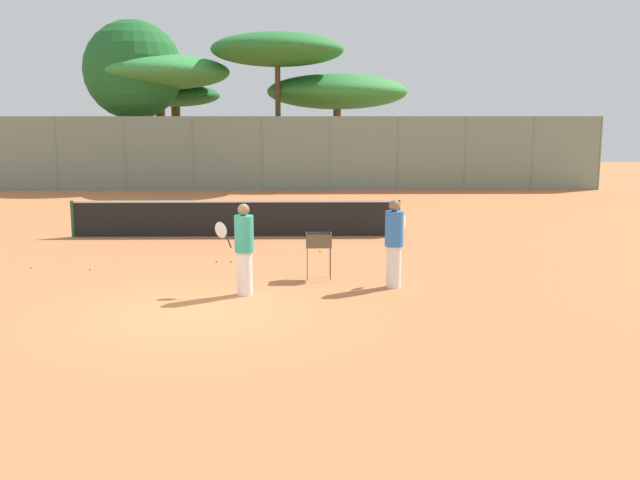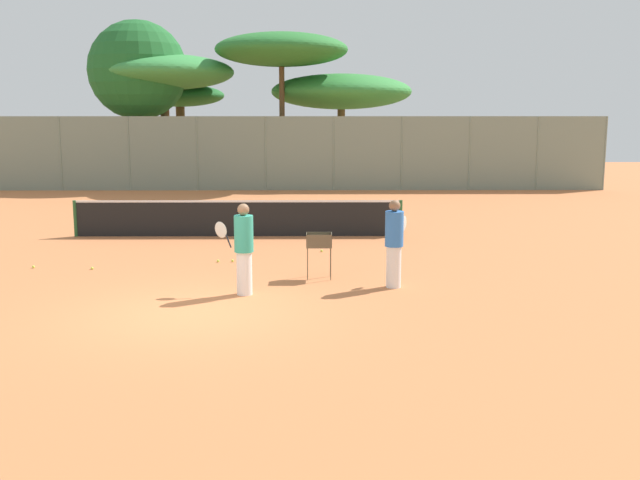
{
  "view_description": "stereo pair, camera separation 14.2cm",
  "coord_description": "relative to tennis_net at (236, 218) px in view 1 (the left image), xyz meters",
  "views": [
    {
      "loc": [
        2.1,
        -13.32,
        3.7
      ],
      "look_at": [
        2.37,
        2.14,
        1.0
      ],
      "focal_mm": 42.0,
      "sensor_mm": 36.0,
      "label": 1
    },
    {
      "loc": [
        2.25,
        -13.32,
        3.7
      ],
      "look_at": [
        2.37,
        2.14,
        1.0
      ],
      "focal_mm": 42.0,
      "sensor_mm": 36.0,
      "label": 2
    }
  ],
  "objects": [
    {
      "name": "tennis_ball_4",
      "position": [
        0.23,
        -3.8,
        -0.53
      ],
      "size": [
        0.07,
        0.07,
        0.07
      ],
      "primitive_type": "sphere",
      "color": "#D1E54C",
      "rests_on": "ground_plane"
    },
    {
      "name": "tree_3",
      "position": [
        -6.27,
        15.19,
        4.99
      ],
      "size": [
        4.75,
        4.75,
        7.96
      ],
      "color": "brown",
      "rests_on": "ground_plane"
    },
    {
      "name": "tennis_ball_0",
      "position": [
        -2.97,
        -4.66,
        -0.53
      ],
      "size": [
        0.07,
        0.07,
        0.07
      ],
      "primitive_type": "sphere",
      "color": "#D1E54C",
      "rests_on": "ground_plane"
    },
    {
      "name": "player_red_cap",
      "position": [
        3.92,
        -6.48,
        0.39
      ],
      "size": [
        0.56,
        0.87,
        1.86
      ],
      "rotation": [
        0.0,
        0.0,
        1.09
      ],
      "color": "white",
      "rests_on": "ground_plane"
    },
    {
      "name": "player_white_outfit",
      "position": [
        0.83,
        -7.08,
        0.4
      ],
      "size": [
        0.87,
        0.57,
        1.86
      ],
      "rotation": [
        0.0,
        0.0,
        2.64
      ],
      "color": "white",
      "rests_on": "ground_plane"
    },
    {
      "name": "tree_4",
      "position": [
        -5.17,
        15.85,
        4.92
      ],
      "size": [
        6.92,
        6.92,
        6.38
      ],
      "color": "brown",
      "rests_on": "ground_plane"
    },
    {
      "name": "tree_0",
      "position": [
        0.7,
        14.69,
        5.93
      ],
      "size": [
        6.33,
        6.33,
        7.3
      ],
      "color": "brown",
      "rests_on": "ground_plane"
    },
    {
      "name": "ground_plane",
      "position": [
        0.0,
        -8.54,
        -0.56
      ],
      "size": [
        80.0,
        80.0,
        0.0
      ],
      "primitive_type": "plane",
      "color": "#C67242"
    },
    {
      "name": "tennis_ball_2",
      "position": [
        -4.4,
        -4.49,
        -0.53
      ],
      "size": [
        0.07,
        0.07,
        0.07
      ],
      "primitive_type": "sphere",
      "color": "#D1E54C",
      "rests_on": "ground_plane"
    },
    {
      "name": "back_fence",
      "position": [
        0.0,
        12.8,
        1.14
      ],
      "size": [
        31.51,
        0.08,
        3.4
      ],
      "color": "gray",
      "rests_on": "ground_plane"
    },
    {
      "name": "tree_1",
      "position": [
        3.64,
        16.84,
        4.02
      ],
      "size": [
        7.12,
        7.12,
        5.49
      ],
      "color": "brown",
      "rests_on": "ground_plane"
    },
    {
      "name": "tennis_ball_1",
      "position": [
        -0.12,
        -3.83,
        -0.53
      ],
      "size": [
        0.07,
        0.07,
        0.07
      ],
      "primitive_type": "sphere",
      "color": "#D1E54C",
      "rests_on": "ground_plane"
    },
    {
      "name": "tree_2",
      "position": [
        -4.89,
        18.63,
        3.8
      ],
      "size": [
        4.72,
        4.72,
        5.02
      ],
      "color": "brown",
      "rests_on": "ground_plane"
    },
    {
      "name": "parked_car",
      "position": [
        7.29,
        16.6,
        0.1
      ],
      "size": [
        4.2,
        1.7,
        1.6
      ],
      "color": "#B2B7BC",
      "rests_on": "ground_plane"
    },
    {
      "name": "tennis_ball_3",
      "position": [
        2.44,
        -2.5,
        -0.53
      ],
      "size": [
        0.07,
        0.07,
        0.07
      ],
      "primitive_type": "sphere",
      "color": "#D1E54C",
      "rests_on": "ground_plane"
    },
    {
      "name": "tennis_net",
      "position": [
        0.0,
        0.0,
        0.0
      ],
      "size": [
        9.7,
        0.1,
        1.07
      ],
      "color": "#26592D",
      "rests_on": "ground_plane"
    },
    {
      "name": "ball_cart",
      "position": [
        2.35,
        -5.62,
        0.22
      ],
      "size": [
        0.56,
        0.41,
        1.01
      ],
      "color": "brown",
      "rests_on": "ground_plane"
    }
  ]
}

